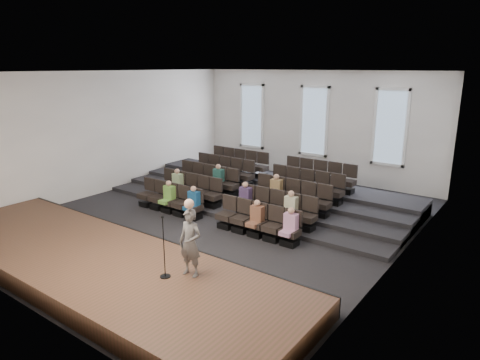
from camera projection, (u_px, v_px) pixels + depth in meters
name	position (u px, v px, depth m)	size (l,w,h in m)	color
ground	(221.00, 218.00, 15.02)	(14.00, 14.00, 0.00)	black
ceiling	(219.00, 71.00, 13.72)	(12.00, 14.00, 0.02)	white
wall_back	(315.00, 125.00, 19.84)	(12.00, 0.04, 5.00)	white
wall_front	(8.00, 199.00, 8.91)	(12.00, 0.04, 5.00)	white
wall_left	(107.00, 132.00, 17.81)	(0.04, 14.00, 5.00)	white
wall_right	(403.00, 174.00, 10.94)	(0.04, 14.00, 5.00)	white
stage	(96.00, 264.00, 10.99)	(11.80, 3.60, 0.50)	#4E2E21
stage_lip	(148.00, 242.00, 12.37)	(11.80, 0.06, 0.52)	black
risers	(269.00, 192.00, 17.44)	(11.80, 4.80, 0.60)	black
seating_rows	(246.00, 190.00, 16.05)	(6.80, 4.70, 1.67)	black
windows	(314.00, 121.00, 19.74)	(8.44, 0.10, 3.24)	white
audience	(232.00, 197.00, 14.79)	(6.05, 2.64, 1.10)	#6FAC45
speaker	(190.00, 243.00, 9.71)	(0.58, 0.38, 1.59)	#53514F
mic_stand	(164.00, 259.00, 9.71)	(0.25, 0.25, 1.49)	black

